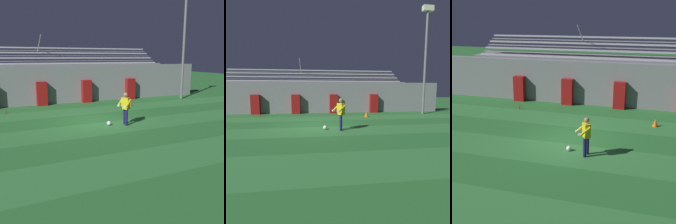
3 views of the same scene
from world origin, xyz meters
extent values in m
plane|color=#286B2D|center=(0.00, 0.00, 0.00)|extent=(80.00, 80.00, 0.00)
cube|color=#337A38|center=(0.00, -6.00, 0.00)|extent=(28.00, 2.22, 0.01)
cube|color=#337A38|center=(0.00, -1.55, 0.00)|extent=(28.00, 2.22, 0.01)
cube|color=#337A38|center=(0.00, 2.89, 0.00)|extent=(28.00, 2.22, 0.01)
cube|color=gray|center=(0.00, 6.50, 1.40)|extent=(24.00, 0.60, 2.80)
cube|color=maroon|center=(-1.69, 5.95, 0.85)|extent=(0.73, 0.44, 1.70)
cube|color=maroon|center=(1.69, 5.95, 0.85)|extent=(0.73, 0.44, 1.70)
cube|color=maroon|center=(5.47, 5.95, 0.85)|extent=(0.73, 0.44, 1.70)
cube|color=gray|center=(0.00, 8.50, 1.45)|extent=(18.00, 3.20, 2.90)
cube|color=#B7B7BC|center=(0.00, 7.25, 2.95)|extent=(17.10, 0.36, 0.10)
cube|color=gray|center=(0.00, 7.05, 2.72)|extent=(17.10, 0.60, 0.04)
cube|color=#B7B7BC|center=(0.00, 7.95, 3.35)|extent=(17.10, 0.36, 0.10)
cube|color=gray|center=(0.00, 7.75, 3.12)|extent=(17.10, 0.60, 0.04)
cube|color=#B7B7BC|center=(0.00, 8.65, 3.75)|extent=(17.10, 0.36, 0.10)
cube|color=gray|center=(0.00, 8.45, 3.52)|extent=(17.10, 0.60, 0.04)
cube|color=#B7B7BC|center=(0.00, 9.35, 4.15)|extent=(17.10, 0.36, 0.10)
cube|color=gray|center=(0.00, 9.15, 3.92)|extent=(17.10, 0.60, 0.04)
cylinder|color=#B7B7BC|center=(-1.35, 8.05, 4.40)|extent=(0.06, 1.93, 1.25)
cylinder|color=slate|center=(9.45, 4.34, 4.32)|extent=(0.20, 0.20, 8.64)
cylinder|color=#19194C|center=(1.20, -1.56, 0.41)|extent=(0.19, 0.19, 0.82)
cylinder|color=#19194C|center=(1.25, -1.27, 0.41)|extent=(0.19, 0.19, 0.82)
cube|color=yellow|center=(1.22, -1.42, 1.12)|extent=(0.41, 0.45, 0.60)
sphere|color=#A37556|center=(1.22, -1.42, 1.56)|extent=(0.22, 0.22, 0.22)
cylinder|color=yellow|center=(1.24, -1.69, 1.17)|extent=(0.45, 0.34, 0.37)
cylinder|color=yellow|center=(0.98, -1.29, 1.17)|extent=(0.45, 0.34, 0.37)
cube|color=silver|center=(1.05, -1.77, 1.04)|extent=(0.15, 0.15, 0.08)
cube|color=silver|center=(0.83, -1.43, 1.04)|extent=(0.15, 0.15, 0.08)
sphere|color=white|center=(0.41, -1.16, 0.11)|extent=(0.22, 0.22, 0.22)
cone|color=orange|center=(3.94, 3.12, 0.21)|extent=(0.30, 0.30, 0.42)
cylinder|color=red|center=(-4.24, 4.03, 0.12)|extent=(0.07, 0.07, 0.24)
camera|label=1|loc=(-4.81, -13.00, 3.41)|focal=42.00mm
camera|label=2|loc=(-0.24, -10.93, 2.08)|focal=30.00mm
camera|label=3|loc=(3.74, -13.10, 5.57)|focal=50.00mm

